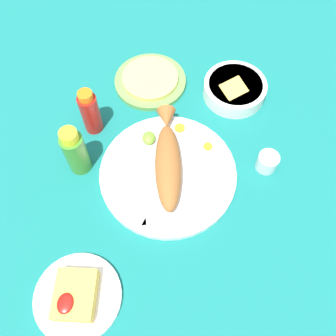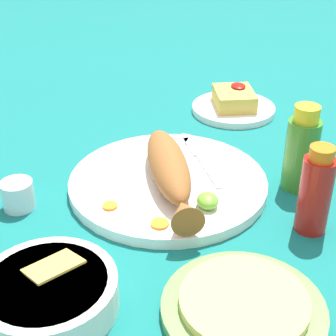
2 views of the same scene
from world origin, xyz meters
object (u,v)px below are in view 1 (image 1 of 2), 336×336
Objects in this scene: main_plate at (168,174)px; hot_sauce_bottle_green at (75,152)px; side_plate_fries at (78,297)px; fried_fish at (168,160)px; hot_sauce_bottle_red at (90,112)px; tortilla_plate at (150,81)px; fork_far at (140,194)px; salt_cup at (267,163)px; fork_near at (158,203)px; guacamole_bowl at (235,89)px.

main_plate is 2.25× the size of hot_sauce_bottle_green.
side_plate_fries is (0.30, -0.17, -0.00)m from main_plate.
fried_fish is (-0.02, -0.00, 0.04)m from main_plate.
hot_sauce_bottle_red is 0.69× the size of tortilla_plate.
hot_sauce_bottle_red reaches higher than fork_far.
hot_sauce_bottle_green is 0.46m from salt_cup.
fried_fish is 1.55× the size of side_plate_fries.
fork_far is at bearing 63.05° from hot_sauce_bottle_green.
salt_cup is at bearing 98.47° from fork_far.
main_plate is 0.09m from fork_far.
fork_near is at bearing 6.81° from tortilla_plate.
fork_far is at bearing -45.61° from main_plate.
hot_sauce_bottle_green is at bearing -29.08° from tortilla_plate.
hot_sauce_bottle_green reaches higher than fried_fish.
main_plate is 1.90× the size of fork_near.
main_plate reaches higher than side_plate_fries.
guacamole_bowl reaches higher than main_plate.
fried_fish is 0.25m from salt_cup.
fried_fish is 1.67× the size of guacamole_bowl.
main_plate is at bearing -169.99° from fork_near.
fork_near is at bearing 144.36° from side_plate_fries.
main_plate is 1.17× the size of fried_fish.
main_plate reaches higher than tortilla_plate.
salt_cup is at bearing 77.58° from hot_sauce_bottle_red.
hot_sauce_bottle_red is 0.44m from side_plate_fries.
fork_far is 0.26m from side_plate_fries.
fork_far is (0.08, -0.06, -0.03)m from fried_fish.
tortilla_plate is at bearing -129.99° from salt_cup.
fork_near is 1.19× the size of hot_sauce_bottle_green.
fried_fish is at bearing 90.58° from hot_sauce_bottle_green.
side_plate_fries is 0.91× the size of tortilla_plate.
salt_cup is 0.24m from guacamole_bowl.
salt_cup reaches higher than side_plate_fries.
hot_sauce_bottle_green is 0.46m from guacamole_bowl.
side_plate_fries is (0.32, -0.17, -0.04)m from fried_fish.
fried_fish is 2.06× the size of hot_sauce_bottle_red.
side_plate_fries is at bearing -32.94° from fried_fish.
fork_near is 0.96× the size of side_plate_fries.
fork_near is (0.10, -0.02, -0.03)m from fried_fish.
main_plate is at bearing 149.79° from side_plate_fries.
tortilla_plate is (-0.36, -0.00, -0.01)m from fork_far.
side_plate_fries is 0.60m from tortilla_plate.
fork_near is 3.43× the size of salt_cup.
tortilla_plate is at bearing 150.92° from hot_sauce_bottle_green.
fork_far is at bearing -41.87° from fried_fish.
fried_fish is 0.36m from side_plate_fries.
hot_sauce_bottle_red is at bearing -70.95° from guacamole_bowl.
hot_sauce_bottle_red is at bearing -154.36° from fork_far.
fork_far is at bearing -72.07° from salt_cup.
hot_sauce_bottle_red reaches higher than fried_fish.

